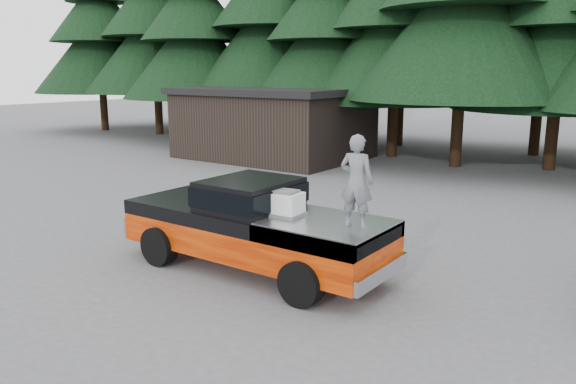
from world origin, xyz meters
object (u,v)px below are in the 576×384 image
Objects in this scene: pickup_truck at (254,239)px; air_compressor at (285,205)px; man_on_bed at (356,181)px; utility_building at (274,122)px.

air_compressor is (0.87, -0.10, 0.88)m from pickup_truck.
pickup_truck is at bearing -8.53° from man_on_bed.
man_on_bed reaches higher than pickup_truck.
air_compressor is at bearing -52.12° from utility_building.
pickup_truck is 15.58m from utility_building.
man_on_bed is 0.20× the size of utility_building.
utility_building is (-9.05, 12.65, 1.00)m from pickup_truck.
man_on_bed reaches higher than air_compressor.
air_compressor is at bearing -5.41° from man_on_bed.
air_compressor is 0.37× the size of man_on_bed.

